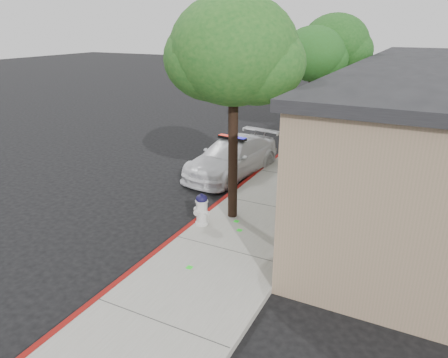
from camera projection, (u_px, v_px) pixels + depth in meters
ground at (174, 240)px, 11.11m from camera, size 120.00×120.00×0.00m
sidewalk at (269, 208)px, 12.91m from camera, size 3.20×60.00×0.15m
red_curb at (225, 199)px, 13.55m from camera, size 0.14×60.00×0.16m
police_car at (232, 157)px, 15.82m from camera, size 2.56×5.01×1.51m
fire_hydrant at (202, 209)px, 11.52m from camera, size 0.54×0.47×0.93m
street_tree_near at (234, 56)px, 10.57m from camera, size 3.66×3.36×6.15m
street_tree_mid at (313, 57)px, 17.91m from camera, size 2.96×2.79×5.33m
street_tree_far at (335, 46)px, 18.84m from camera, size 3.37×3.10×5.87m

